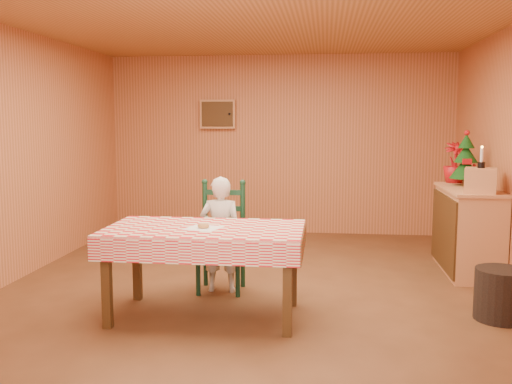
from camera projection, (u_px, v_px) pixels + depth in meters
The scene contains 13 objects.
ground at pixel (254, 291), 5.58m from camera, with size 6.00×6.00×0.00m, color brown.
cabin_walls at pixel (260, 104), 5.87m from camera, with size 5.10×6.05×2.65m.
dining_table at pixel (205, 237), 4.77m from camera, with size 1.66×0.96×0.77m.
ladder_chair at pixel (222, 239), 5.57m from camera, with size 0.44×0.40×1.08m.
seated_child at pixel (221, 234), 5.50m from camera, with size 0.41×0.27×1.12m, color silver.
napkin at pixel (203, 228), 4.71m from camera, with size 0.26×0.26×0.00m, color white.
donut at pixel (203, 226), 4.71m from camera, with size 0.10×0.10×0.03m, color #B97E42.
shelf_unit at pixel (467, 230), 6.22m from camera, with size 0.54×1.24×0.93m.
crate at pixel (480, 180), 5.75m from camera, with size 0.30×0.30×0.25m, color tan.
christmas_tree at pixel (466, 161), 6.37m from camera, with size 0.34×0.34×0.62m.
flower_arrangement at pixel (455, 162), 6.68m from camera, with size 0.27×0.27×0.47m, color #AD1015.
candle_set at pixel (481, 162), 5.73m from camera, with size 0.07×0.07×0.22m.
storage_bin at pixel (501, 294), 4.74m from camera, with size 0.43×0.43×0.43m, color black.
Camera 1 is at (0.68, -5.37, 1.65)m, focal length 40.00 mm.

